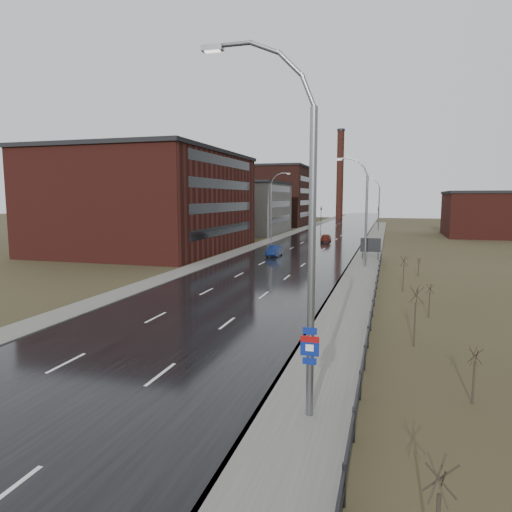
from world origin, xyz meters
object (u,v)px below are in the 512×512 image
Objects in this scene: car_near at (275,251)px; car_far at (326,238)px; billboard at (371,246)px; streetlight_main at (302,236)px.

car_far is at bearing 79.50° from car_near.
streetlight_main is at bearing -90.91° from billboard.
car_near is at bearing 176.32° from billboard.
car_far is (-7.90, 20.67, -1.08)m from billboard.
streetlight_main is 3.01× the size of car_near.
car_near is 20.26m from car_far.
streetlight_main is at bearing -74.89° from car_near.
billboard is at bearing 106.68° from car_far.
streetlight_main reaches higher than car_near.
billboard reaches higher than car_far.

